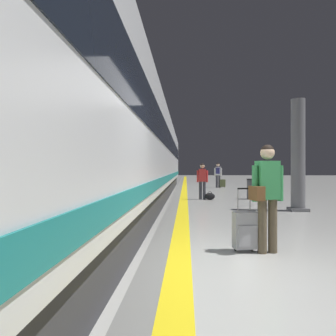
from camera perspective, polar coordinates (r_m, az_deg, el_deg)
The scene contains 12 objects.
ground_plane at distance 4.68m, azimuth 12.25°, elevation -17.09°, with size 120.00×120.00×0.00m, color #B7B7B2.
safety_line_strip at distance 14.48m, azimuth 2.82°, elevation -5.48°, with size 0.36×80.00×0.01m, color yellow.
tactile_edge_band at distance 14.49m, azimuth 1.67°, elevation -5.49°, with size 0.54×80.00×0.01m, color slate.
high_speed_train at distance 12.80m, azimuth -6.39°, elevation 5.01°, with size 2.94×32.68×4.97m.
traveller_foreground at distance 5.41m, azimuth 17.22°, elevation -3.82°, with size 0.57×0.39×1.76m.
rolling_suitcase_foreground at distance 5.46m, azimuth 13.64°, elevation -10.74°, with size 0.41×0.29×1.05m.
passenger_near at distance 14.11m, azimuth 6.16°, elevation -1.89°, with size 0.50×0.21×1.59m.
duffel_bag_near at distance 14.07m, azimuth 7.49°, elevation -5.03°, with size 0.44×0.26×0.36m.
passenger_mid at distance 23.09m, azimuth 8.93°, elevation -0.90°, with size 0.53×0.40×1.75m.
suitcase_mid at distance 23.04m, azimuth 9.76°, elevation -2.69°, with size 0.42×0.30×0.58m.
platform_pillar at distance 11.07m, azimuth 22.23°, elevation 1.77°, with size 0.56×0.56×3.60m.
waste_bin at distance 14.68m, azimuth 14.78°, elevation -3.63°, with size 0.46×0.46×0.91m.
Camera 1 is at (-0.70, -4.42, 1.37)m, focal length 34.09 mm.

